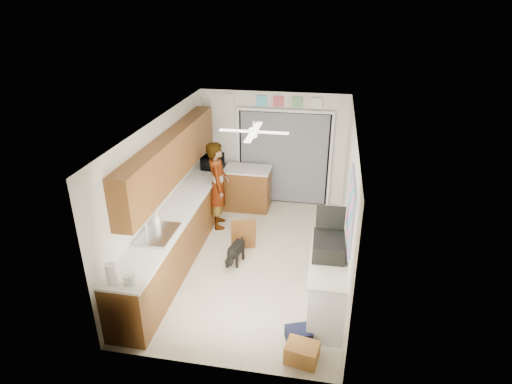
{
  "coord_description": "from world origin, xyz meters",
  "views": [
    {
      "loc": [
        1.22,
        -6.38,
        4.35
      ],
      "look_at": [
        0.0,
        0.4,
        1.15
      ],
      "focal_mm": 30.0,
      "sensor_mm": 36.0,
      "label": 1
    }
  ],
  "objects_px": {
    "soap_bottle": "(156,220)",
    "dog": "(236,252)",
    "microwave": "(213,161)",
    "man": "(218,185)",
    "cup": "(129,279)",
    "cardboard_box": "(302,353)",
    "paper_towel_roll": "(111,274)",
    "navy_crate": "(298,335)",
    "suitcase": "(329,246)"
  },
  "relations": [
    {
      "from": "navy_crate",
      "to": "man",
      "type": "height_order",
      "value": "man"
    },
    {
      "from": "cup",
      "to": "suitcase",
      "type": "bearing_deg",
      "value": 24.07
    },
    {
      "from": "soap_bottle",
      "to": "paper_towel_roll",
      "type": "bearing_deg",
      "value": -90.68
    },
    {
      "from": "microwave",
      "to": "paper_towel_roll",
      "type": "bearing_deg",
      "value": -174.28
    },
    {
      "from": "microwave",
      "to": "man",
      "type": "height_order",
      "value": "man"
    },
    {
      "from": "navy_crate",
      "to": "man",
      "type": "bearing_deg",
      "value": 122.55
    },
    {
      "from": "microwave",
      "to": "suitcase",
      "type": "bearing_deg",
      "value": -131.14
    },
    {
      "from": "suitcase",
      "to": "man",
      "type": "relative_size",
      "value": 0.33
    },
    {
      "from": "soap_bottle",
      "to": "dog",
      "type": "distance_m",
      "value": 1.57
    },
    {
      "from": "cardboard_box",
      "to": "man",
      "type": "bearing_deg",
      "value": 120.8
    },
    {
      "from": "paper_towel_roll",
      "to": "man",
      "type": "distance_m",
      "value": 3.41
    },
    {
      "from": "man",
      "to": "paper_towel_roll",
      "type": "bearing_deg",
      "value": 155.81
    },
    {
      "from": "microwave",
      "to": "soap_bottle",
      "type": "xyz_separation_m",
      "value": [
        -0.17,
        -2.69,
        0.01
      ]
    },
    {
      "from": "paper_towel_roll",
      "to": "man",
      "type": "height_order",
      "value": "man"
    },
    {
      "from": "microwave",
      "to": "soap_bottle",
      "type": "distance_m",
      "value": 2.7
    },
    {
      "from": "cup",
      "to": "suitcase",
      "type": "relative_size",
      "value": 0.19
    },
    {
      "from": "paper_towel_roll",
      "to": "cardboard_box",
      "type": "bearing_deg",
      "value": 1.15
    },
    {
      "from": "microwave",
      "to": "cup",
      "type": "height_order",
      "value": "microwave"
    },
    {
      "from": "microwave",
      "to": "cup",
      "type": "bearing_deg",
      "value": -171.49
    },
    {
      "from": "cardboard_box",
      "to": "suitcase",
      "type": "bearing_deg",
      "value": 77.81
    },
    {
      "from": "dog",
      "to": "microwave",
      "type": "bearing_deg",
      "value": 127.46
    },
    {
      "from": "soap_bottle",
      "to": "dog",
      "type": "height_order",
      "value": "soap_bottle"
    },
    {
      "from": "cup",
      "to": "suitcase",
      "type": "xyz_separation_m",
      "value": [
        2.53,
        1.13,
        0.08
      ]
    },
    {
      "from": "soap_bottle",
      "to": "cup",
      "type": "bearing_deg",
      "value": -82.52
    },
    {
      "from": "cardboard_box",
      "to": "navy_crate",
      "type": "relative_size",
      "value": 1.25
    },
    {
      "from": "paper_towel_roll",
      "to": "suitcase",
      "type": "relative_size",
      "value": 0.49
    },
    {
      "from": "cardboard_box",
      "to": "man",
      "type": "distance_m",
      "value": 3.93
    },
    {
      "from": "microwave",
      "to": "dog",
      "type": "bearing_deg",
      "value": -146.5
    },
    {
      "from": "suitcase",
      "to": "dog",
      "type": "xyz_separation_m",
      "value": [
        -1.57,
        0.9,
        -0.86
      ]
    },
    {
      "from": "cup",
      "to": "navy_crate",
      "type": "bearing_deg",
      "value": 8.47
    },
    {
      "from": "soap_bottle",
      "to": "paper_towel_roll",
      "type": "distance_m",
      "value": 1.47
    },
    {
      "from": "suitcase",
      "to": "cardboard_box",
      "type": "bearing_deg",
      "value": -103.44
    },
    {
      "from": "suitcase",
      "to": "soap_bottle",
      "type": "bearing_deg",
      "value": 172.86
    },
    {
      "from": "paper_towel_roll",
      "to": "man",
      "type": "relative_size",
      "value": 0.16
    },
    {
      "from": "paper_towel_roll",
      "to": "cardboard_box",
      "type": "relative_size",
      "value": 0.71
    },
    {
      "from": "cup",
      "to": "paper_towel_roll",
      "type": "bearing_deg",
      "value": -164.44
    },
    {
      "from": "navy_crate",
      "to": "cardboard_box",
      "type": "bearing_deg",
      "value": -77.48
    },
    {
      "from": "cardboard_box",
      "to": "soap_bottle",
      "type": "bearing_deg",
      "value": 150.16
    },
    {
      "from": "microwave",
      "to": "man",
      "type": "relative_size",
      "value": 0.29
    },
    {
      "from": "man",
      "to": "cup",
      "type": "bearing_deg",
      "value": 159.12
    },
    {
      "from": "cup",
      "to": "dog",
      "type": "relative_size",
      "value": 0.21
    },
    {
      "from": "dog",
      "to": "paper_towel_roll",
      "type": "bearing_deg",
      "value": -106.81
    },
    {
      "from": "soap_bottle",
      "to": "cardboard_box",
      "type": "height_order",
      "value": "soap_bottle"
    },
    {
      "from": "cardboard_box",
      "to": "man",
      "type": "height_order",
      "value": "man"
    },
    {
      "from": "soap_bottle",
      "to": "cardboard_box",
      "type": "distance_m",
      "value": 3.0
    },
    {
      "from": "microwave",
      "to": "dog",
      "type": "distance_m",
      "value": 2.45
    },
    {
      "from": "microwave",
      "to": "dog",
      "type": "relative_size",
      "value": 0.95
    },
    {
      "from": "paper_towel_roll",
      "to": "suitcase",
      "type": "distance_m",
      "value": 2.98
    },
    {
      "from": "man",
      "to": "dog",
      "type": "bearing_deg",
      "value": -168.43
    },
    {
      "from": "cardboard_box",
      "to": "dog",
      "type": "bearing_deg",
      "value": 122.98
    }
  ]
}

